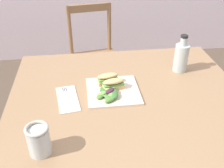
# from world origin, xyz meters

# --- Properties ---
(dining_table) EXTENTS (1.14, 0.96, 0.74)m
(dining_table) POSITION_xyz_m (0.00, -0.09, 0.61)
(dining_table) COLOR #997551
(dining_table) RESTS_ON ground
(chair_wooden_far) EXTENTS (0.46, 0.46, 0.87)m
(chair_wooden_far) POSITION_xyz_m (-0.11, 0.87, 0.45)
(chair_wooden_far) COLOR #8E6642
(chair_wooden_far) RESTS_ON ground
(plate_lunch) EXTENTS (0.25, 0.25, 0.01)m
(plate_lunch) POSITION_xyz_m (-0.07, -0.07, 0.74)
(plate_lunch) COLOR beige
(plate_lunch) RESTS_ON dining_table
(sandwich_half_front) EXTENTS (0.11, 0.07, 0.06)m
(sandwich_half_front) POSITION_xyz_m (-0.06, -0.05, 0.78)
(sandwich_half_front) COLOR #DBB270
(sandwich_half_front) RESTS_ON plate_lunch
(sandwich_half_back) EXTENTS (0.11, 0.07, 0.06)m
(sandwich_half_back) POSITION_xyz_m (-0.09, 0.00, 0.78)
(sandwich_half_back) COLOR #DBB270
(sandwich_half_back) RESTS_ON plate_lunch
(salad_mixed_greens) EXTENTS (0.13, 0.17, 0.03)m
(salad_mixed_greens) POSITION_xyz_m (-0.09, -0.10, 0.76)
(salad_mixed_greens) COLOR #84A84C
(salad_mixed_greens) RESTS_ON plate_lunch
(napkin_folded) EXTENTS (0.12, 0.22, 0.00)m
(napkin_folded) POSITION_xyz_m (-0.29, -0.10, 0.74)
(napkin_folded) COLOR silver
(napkin_folded) RESTS_ON dining_table
(fork_on_napkin) EXTENTS (0.06, 0.18, 0.00)m
(fork_on_napkin) POSITION_xyz_m (-0.29, -0.08, 0.75)
(fork_on_napkin) COLOR silver
(fork_on_napkin) RESTS_ON napkin_folded
(bottle_cold_brew) EXTENTS (0.08, 0.08, 0.21)m
(bottle_cold_brew) POSITION_xyz_m (0.33, 0.10, 0.81)
(bottle_cold_brew) COLOR black
(bottle_cold_brew) RESTS_ON dining_table
(mason_jar_iced_tea) EXTENTS (0.08, 0.08, 0.12)m
(mason_jar_iced_tea) POSITION_xyz_m (-0.38, -0.41, 0.79)
(mason_jar_iced_tea) COLOR #C67528
(mason_jar_iced_tea) RESTS_ON dining_table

